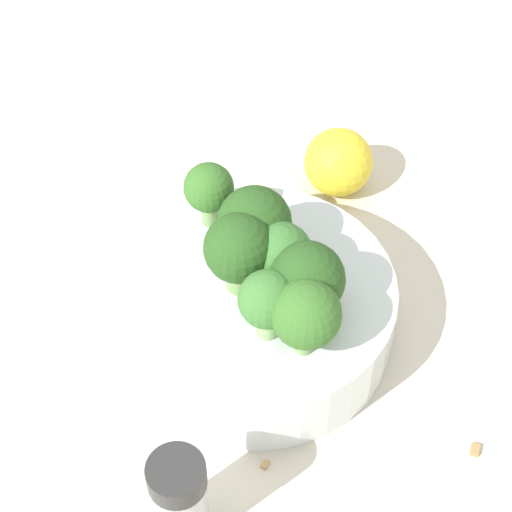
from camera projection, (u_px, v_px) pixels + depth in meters
The scene contains 15 objects.
ground_plane at pixel (256, 332), 0.64m from camera, with size 3.00×3.00×0.00m, color beige.
bowl at pixel (256, 310), 0.62m from camera, with size 0.20×0.20×0.05m, color silver.
broccoli_floret_0 at pixel (239, 250), 0.57m from camera, with size 0.05×0.05×0.06m.
broccoli_floret_1 at pixel (279, 257), 0.58m from camera, with size 0.05×0.05×0.05m.
broccoli_floret_2 at pixel (268, 301), 0.55m from camera, with size 0.04×0.04×0.05m.
broccoli_floret_3 at pixel (307, 280), 0.56m from camera, with size 0.05×0.05×0.06m.
broccoli_floret_4 at pixel (306, 315), 0.54m from camera, with size 0.05×0.05×0.06m.
broccoli_floret_5 at pixel (209, 190), 0.61m from camera, with size 0.04×0.04×0.05m.
broccoli_floret_6 at pixel (255, 224), 0.59m from camera, with size 0.05×0.05×0.06m.
pepper_shaker at pixel (180, 499), 0.51m from camera, with size 0.03×0.03×0.08m.
lemon_wedge at pixel (338, 162), 0.72m from camera, with size 0.06×0.06×0.06m, color yellow.
almond_crumb_0 at pixel (475, 448), 0.57m from camera, with size 0.01×0.01×0.01m, color #AD7F4C.
almond_crumb_1 at pixel (289, 195), 0.73m from camera, with size 0.01×0.01×0.01m, color tan.
almond_crumb_2 at pixel (201, 223), 0.71m from camera, with size 0.01×0.00×0.01m, color #AD7F4C.
almond_crumb_3 at pixel (265, 463), 0.56m from camera, with size 0.01×0.00×0.01m, color tan.
Camera 1 is at (-0.29, 0.24, 0.52)m, focal length 60.00 mm.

